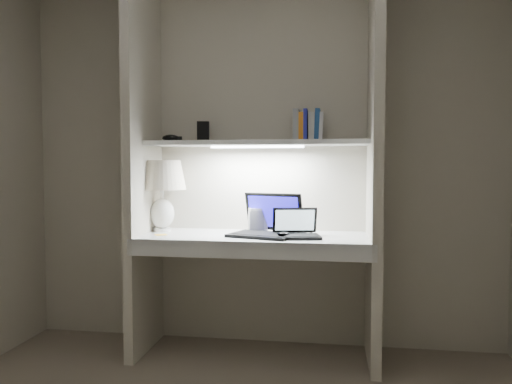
% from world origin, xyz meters
% --- Properties ---
extents(back_wall, '(3.20, 0.01, 2.50)m').
position_xyz_m(back_wall, '(0.00, 1.50, 1.25)').
color(back_wall, beige).
rests_on(back_wall, floor).
extents(alcove_panel_left, '(0.06, 0.55, 2.50)m').
position_xyz_m(alcove_panel_left, '(-0.73, 1.23, 1.25)').
color(alcove_panel_left, beige).
rests_on(alcove_panel_left, floor).
extents(alcove_panel_right, '(0.06, 0.55, 2.50)m').
position_xyz_m(alcove_panel_right, '(0.73, 1.23, 1.25)').
color(alcove_panel_right, beige).
rests_on(alcove_panel_right, floor).
extents(desk, '(1.40, 0.55, 0.04)m').
position_xyz_m(desk, '(0.00, 1.23, 0.75)').
color(desk, white).
rests_on(desk, alcove_panel_left).
extents(desk_apron, '(1.46, 0.03, 0.10)m').
position_xyz_m(desk_apron, '(0.00, 0.96, 0.72)').
color(desk_apron, silver).
rests_on(desk_apron, desk).
extents(shelf, '(1.40, 0.36, 0.03)m').
position_xyz_m(shelf, '(0.00, 1.32, 1.35)').
color(shelf, silver).
rests_on(shelf, back_wall).
extents(strip_light, '(0.60, 0.04, 0.02)m').
position_xyz_m(strip_light, '(0.00, 1.32, 1.33)').
color(strip_light, white).
rests_on(strip_light, shelf).
extents(table_lamp, '(0.32, 0.32, 0.47)m').
position_xyz_m(table_lamp, '(-0.64, 1.32, 1.09)').
color(table_lamp, white).
rests_on(table_lamp, desk).
extents(laptop_main, '(0.47, 0.44, 0.26)m').
position_xyz_m(laptop_main, '(0.08, 1.23, 0.83)').
color(laptop_main, black).
rests_on(laptop_main, desk).
extents(laptop_netbook, '(0.32, 0.29, 0.18)m').
position_xyz_m(laptop_netbook, '(0.26, 1.18, 0.81)').
color(laptop_netbook, black).
rests_on(laptop_netbook, desk).
extents(speaker, '(0.14, 0.12, 0.16)m').
position_xyz_m(speaker, '(-0.00, 1.38, 0.85)').
color(speaker, silver).
rests_on(speaker, desk).
extents(mouse, '(0.10, 0.08, 0.03)m').
position_xyz_m(mouse, '(0.19, 1.19, 0.78)').
color(mouse, black).
rests_on(mouse, desk).
extents(cable_coil, '(0.10, 0.10, 0.01)m').
position_xyz_m(cable_coil, '(0.32, 1.35, 0.78)').
color(cable_coil, black).
rests_on(cable_coil, desk).
extents(sticky_note, '(0.10, 0.10, 0.00)m').
position_xyz_m(sticky_note, '(-0.59, 1.15, 0.77)').
color(sticky_note, yellow).
rests_on(sticky_note, desk).
extents(book_row, '(0.19, 0.14, 0.20)m').
position_xyz_m(book_row, '(0.32, 1.39, 1.46)').
color(book_row, silver).
rests_on(book_row, shelf).
extents(shelf_box, '(0.09, 0.07, 0.14)m').
position_xyz_m(shelf_box, '(-0.38, 1.41, 1.43)').
color(shelf_box, black).
rests_on(shelf_box, shelf).
extents(shelf_gadget, '(0.12, 0.09, 0.05)m').
position_xyz_m(shelf_gadget, '(-0.59, 1.37, 1.39)').
color(shelf_gadget, black).
rests_on(shelf_gadget, shelf).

